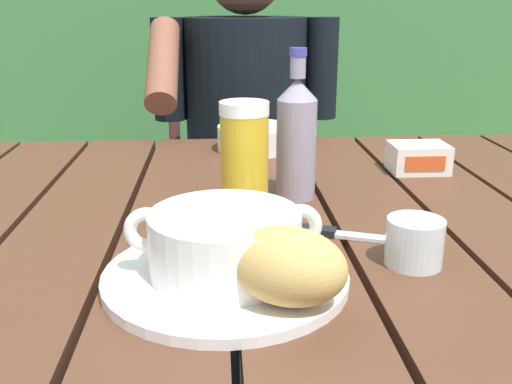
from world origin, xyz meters
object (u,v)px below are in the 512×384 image
(person_eating, at_px, (245,133))
(serving_plate, at_px, (226,276))
(table_knife, at_px, (334,233))
(soup_bowl, at_px, (225,241))
(beer_bottle, at_px, (296,137))
(beer_glass, at_px, (244,158))
(water_glass_small, at_px, (414,242))
(butter_tub, at_px, (418,158))
(chair_near_diner, at_px, (244,202))
(bread_roll, at_px, (288,266))
(diner_bowl, at_px, (255,138))

(person_eating, height_order, serving_plate, person_eating)
(serving_plate, distance_m, table_knife, 0.19)
(soup_bowl, height_order, beer_bottle, beer_bottle)
(soup_bowl, relative_size, table_knife, 1.49)
(serving_plate, xyz_separation_m, table_knife, (0.14, 0.12, -0.00))
(beer_glass, height_order, water_glass_small, beer_glass)
(person_eating, height_order, butter_tub, person_eating)
(beer_bottle, bearing_deg, water_glass_small, -67.39)
(chair_near_diner, bearing_deg, serving_plate, -93.58)
(person_eating, distance_m, soup_bowl, 0.94)
(beer_bottle, distance_m, butter_tub, 0.28)
(bread_roll, height_order, water_glass_small, bread_roll)
(bread_roll, height_order, diner_bowl, bread_roll)
(person_eating, bearing_deg, chair_near_diner, 89.17)
(table_knife, bearing_deg, water_glass_small, -49.86)
(soup_bowl, bearing_deg, bread_roll, -49.40)
(chair_near_diner, distance_m, diner_bowl, 0.64)
(bread_roll, xyz_separation_m, butter_tub, (0.29, 0.48, -0.02))
(soup_bowl, distance_m, butter_tub, 0.54)
(bread_roll, bearing_deg, water_glass_small, 31.69)
(beer_glass, relative_size, water_glass_small, 2.42)
(water_glass_small, height_order, table_knife, water_glass_small)
(serving_plate, bearing_deg, chair_near_diner, 86.42)
(person_eating, height_order, beer_bottle, person_eating)
(chair_near_diner, bearing_deg, diner_bowl, -90.00)
(butter_tub, bearing_deg, serving_plate, -130.73)
(bread_roll, height_order, beer_bottle, beer_bottle)
(soup_bowl, bearing_deg, chair_near_diner, 86.42)
(soup_bowl, relative_size, diner_bowl, 1.39)
(table_knife, bearing_deg, chair_near_diner, 94.09)
(person_eating, relative_size, soup_bowl, 5.71)
(beer_glass, distance_m, butter_tub, 0.38)
(butter_tub, relative_size, table_knife, 0.70)
(person_eating, relative_size, water_glass_small, 18.31)
(chair_near_diner, distance_m, serving_plate, 1.18)
(table_knife, bearing_deg, person_eating, 95.28)
(soup_bowl, distance_m, water_glass_small, 0.22)
(soup_bowl, height_order, butter_tub, soup_bowl)
(beer_bottle, bearing_deg, person_eating, 94.03)
(beer_bottle, distance_m, diner_bowl, 0.32)
(table_knife, bearing_deg, beer_glass, 138.60)
(serving_plate, bearing_deg, beer_glass, 81.74)
(soup_bowl, distance_m, beer_bottle, 0.31)
(water_glass_small, height_order, diner_bowl, water_glass_small)
(beer_glass, height_order, diner_bowl, beer_glass)
(diner_bowl, bearing_deg, water_glass_small, -75.16)
(beer_bottle, height_order, diner_bowl, beer_bottle)
(person_eating, height_order, bread_roll, person_eating)
(soup_bowl, xyz_separation_m, butter_tub, (0.35, 0.41, -0.02))
(butter_tub, distance_m, diner_bowl, 0.34)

